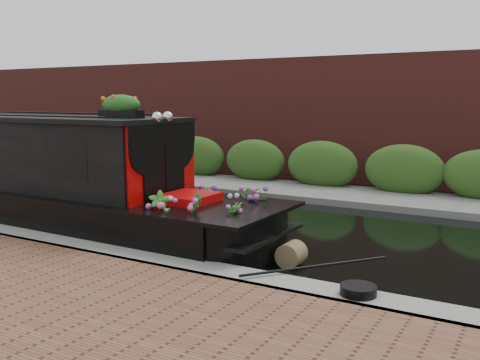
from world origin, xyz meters
The scene contains 8 objects.
ground centered at (0.00, 0.00, 0.00)m, with size 80.00×80.00×0.00m, color black.
near_bank_coping centered at (0.00, -3.30, 0.00)m, with size 40.00×0.60×0.50m, color gray.
far_bank_path centered at (0.00, 4.20, 0.00)m, with size 40.00×2.40×0.34m, color slate.
far_hedge centered at (0.00, 5.10, 0.00)m, with size 40.00×1.10×2.80m, color #2E511B.
far_brick_wall centered at (0.00, 7.20, 0.00)m, with size 40.00×1.00×8.00m, color maroon.
narrowboat centered at (-4.70, -1.94, 0.88)m, with size 12.70×2.36×2.97m.
rope_fender centered at (2.21, -1.94, 0.20)m, with size 0.40×0.40×0.41m, color brown.
coiled_mooring_rope centered at (3.72, -3.26, 0.31)m, with size 0.46×0.46×0.12m, color black.
Camera 1 is at (5.63, -9.47, 2.65)m, focal length 40.00 mm.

